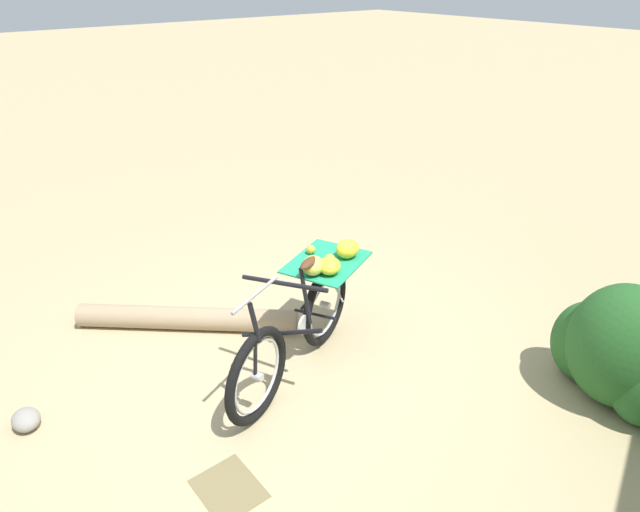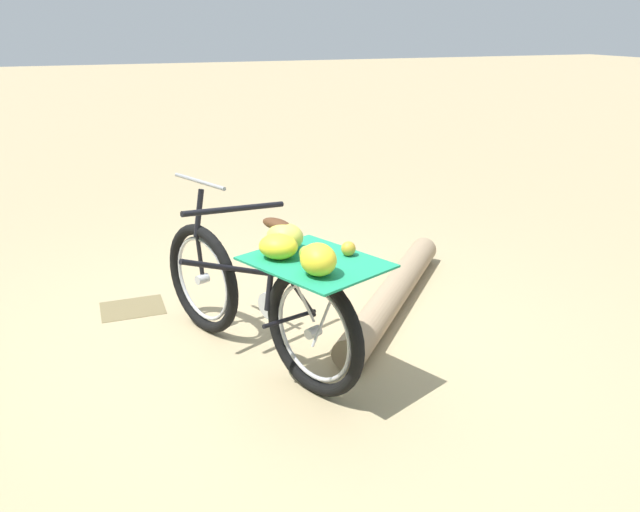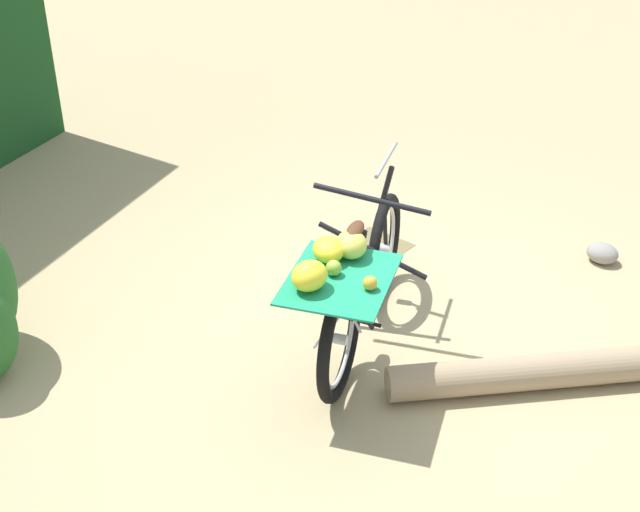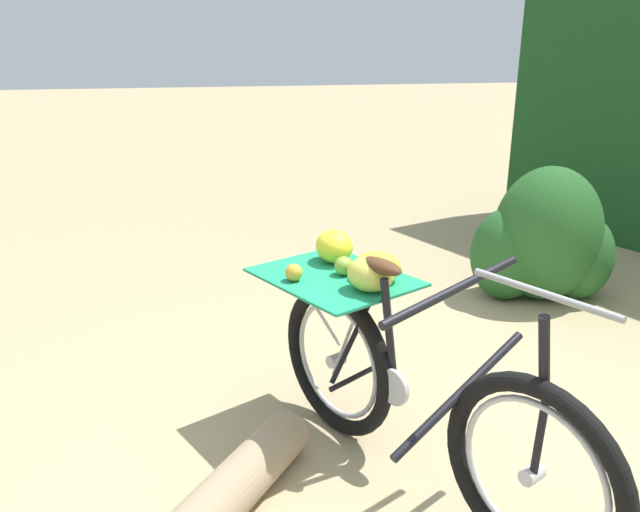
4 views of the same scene
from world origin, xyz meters
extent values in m
plane|color=tan|center=(0.00, 0.00, 0.00)|extent=(60.00, 60.00, 0.00)
torus|color=black|center=(0.12, -0.51, 0.36)|extent=(0.35, 0.70, 0.73)
torus|color=#B7B7BC|center=(0.12, -0.51, 0.36)|extent=(0.25, 0.53, 0.57)
cylinder|color=#B7B7BC|center=(0.12, -0.51, 0.36)|extent=(0.10, 0.09, 0.06)
torus|color=black|center=(-0.30, 0.46, 0.36)|extent=(0.35, 0.70, 0.73)
torus|color=#B7B7BC|center=(-0.30, 0.46, 0.36)|extent=(0.25, 0.53, 0.57)
cylinder|color=#B7B7BC|center=(-0.30, 0.46, 0.36)|extent=(0.10, 0.09, 0.06)
cylinder|color=black|center=(-0.01, -0.21, 0.53)|extent=(0.66, 0.31, 0.30)
cylinder|color=black|center=(-0.04, -0.15, 0.92)|extent=(0.67, 0.31, 0.11)
cylinder|color=black|center=(-0.16, 0.14, 0.64)|extent=(0.12, 0.08, 0.49)
cylinder|color=black|center=(-0.22, 0.28, 0.38)|extent=(0.36, 0.17, 0.05)
cylinder|color=black|center=(-0.24, 0.32, 0.59)|extent=(0.30, 0.15, 0.47)
cylinder|color=black|center=(0.12, -0.52, 0.52)|extent=(0.06, 0.04, 0.30)
cylinder|color=black|center=(0.11, -0.50, 0.81)|extent=(0.10, 0.07, 0.30)
cylinder|color=gray|center=(0.10, -0.47, 1.02)|extent=(0.23, 0.49, 0.02)
ellipsoid|color=#4C2D19|center=(-0.19, 0.20, 0.91)|extent=(0.17, 0.24, 0.06)
cylinder|color=#B7B7BC|center=(-0.15, 0.11, 0.40)|extent=(0.08, 0.15, 0.16)
cylinder|color=#B7B7BC|center=(-0.26, 0.37, 0.56)|extent=(0.19, 0.10, 0.39)
cylinder|color=#B7B7BC|center=(-0.34, 0.56, 0.56)|extent=(0.23, 0.11, 0.39)
cube|color=brown|center=(-0.31, 0.47, 0.76)|extent=(0.64, 0.72, 0.02)
cube|color=#1E8C60|center=(-0.31, 0.47, 0.78)|extent=(0.76, 0.84, 0.01)
ellipsoid|color=yellow|center=(-0.14, 0.37, 0.85)|extent=(0.27, 0.27, 0.13)
ellipsoid|color=#CCC64C|center=(-0.21, 0.26, 0.86)|extent=(0.27, 0.26, 0.15)
ellipsoid|color=yellow|center=(-0.25, 0.66, 0.86)|extent=(0.18, 0.21, 0.16)
sphere|color=gold|center=(-0.50, 0.46, 0.82)|extent=(0.08, 0.08, 0.08)
sphere|color=#8CAD38|center=(-0.26, 0.47, 0.82)|extent=(0.09, 0.09, 0.09)
cylinder|color=#9E8466|center=(-1.23, -0.40, 0.10)|extent=(1.50, 1.63, 0.21)
ellipsoid|color=gray|center=(-0.83, -1.88, 0.07)|extent=(0.23, 0.19, 0.14)
cube|color=olive|center=(0.54, -1.03, 0.00)|extent=(0.44, 0.36, 0.01)
camera|label=1|loc=(2.80, -2.10, 2.95)|focal=31.12mm
camera|label=2|loc=(0.75, 3.34, 1.94)|focal=35.78mm
camera|label=3|loc=(-2.74, 3.50, 3.24)|focal=48.67mm
camera|label=4|loc=(-1.05, -2.03, 1.75)|focal=34.79mm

